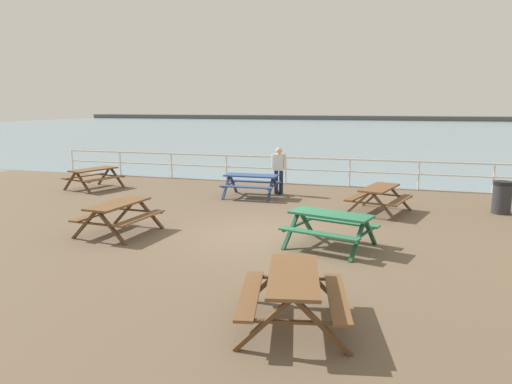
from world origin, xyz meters
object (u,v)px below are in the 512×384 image
(picnic_table_seaward, at_px, (94,174))
(visitor, at_px, (279,168))
(picnic_table_mid_centre, at_px, (379,193))
(picnic_table_far_left, at_px, (293,287))
(litter_bin, at_px, (502,197))
(picnic_table_near_left, at_px, (119,210))
(picnic_table_near_right, at_px, (330,222))
(picnic_table_far_right, at_px, (251,180))

(picnic_table_seaward, xyz_separation_m, visitor, (6.92, 1.03, 0.36))
(picnic_table_mid_centre, distance_m, picnic_table_far_left, 7.88)
(litter_bin, bearing_deg, visitor, 170.88)
(picnic_table_seaward, bearing_deg, picnic_table_near_left, -123.88)
(picnic_table_near_left, xyz_separation_m, picnic_table_near_right, (5.14, 0.37, 0.00))
(picnic_table_mid_centre, relative_size, litter_bin, 2.24)
(picnic_table_far_left, height_order, visitor, visitor)
(picnic_table_far_right, bearing_deg, picnic_table_far_left, -70.01)
(picnic_table_near_left, relative_size, picnic_table_seaward, 0.89)
(picnic_table_seaward, relative_size, litter_bin, 2.25)
(picnic_table_mid_centre, bearing_deg, litter_bin, -59.16)
(picnic_table_far_left, bearing_deg, picnic_table_mid_centre, -18.14)
(picnic_table_near_right, height_order, visitor, visitor)
(picnic_table_near_right, distance_m, picnic_table_mid_centre, 3.95)
(picnic_table_near_right, relative_size, picnic_table_seaward, 1.00)
(picnic_table_near_left, relative_size, picnic_table_mid_centre, 0.90)
(picnic_table_far_left, bearing_deg, picnic_table_near_left, 43.01)
(litter_bin, bearing_deg, picnic_table_seaward, 179.61)
(picnic_table_near_right, height_order, litter_bin, litter_bin)
(picnic_table_mid_centre, height_order, picnic_table_far_right, same)
(picnic_table_near_left, xyz_separation_m, picnic_table_seaward, (-4.47, 5.27, 0.00))
(picnic_table_mid_centre, xyz_separation_m, visitor, (-3.56, 2.09, 0.36))
(picnic_table_mid_centre, xyz_separation_m, picnic_table_seaward, (-10.49, 1.06, 0.00))
(picnic_table_far_right, bearing_deg, visitor, 46.28)
(picnic_table_near_left, xyz_separation_m, picnic_table_mid_centre, (6.02, 4.21, 0.00))
(picnic_table_far_left, xyz_separation_m, picnic_table_far_right, (-3.49, 9.10, 0.00))
(picnic_table_near_left, height_order, picnic_table_far_left, same)
(picnic_table_far_left, relative_size, picnic_table_seaward, 0.97)
(picnic_table_far_left, relative_size, visitor, 1.25)
(picnic_table_near_left, bearing_deg, picnic_table_far_left, -120.75)
(picnic_table_near_right, bearing_deg, visitor, 130.16)
(picnic_table_far_left, bearing_deg, visitor, 3.33)
(picnic_table_near_left, distance_m, picnic_table_near_right, 5.15)
(picnic_table_near_right, xyz_separation_m, picnic_table_far_right, (-3.45, 5.11, 0.00))
(picnic_table_near_right, xyz_separation_m, picnic_table_seaward, (-9.61, 4.91, 0.00))
(picnic_table_far_left, relative_size, picnic_table_far_right, 1.14)
(picnic_table_far_right, height_order, visitor, visitor)
(picnic_table_far_right, height_order, litter_bin, litter_bin)
(picnic_table_near_left, xyz_separation_m, picnic_table_far_right, (1.69, 5.47, 0.00))
(picnic_table_mid_centre, bearing_deg, picnic_table_far_left, -171.02)
(picnic_table_near_left, height_order, picnic_table_far_right, same)
(picnic_table_far_right, relative_size, picnic_table_seaward, 0.85)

